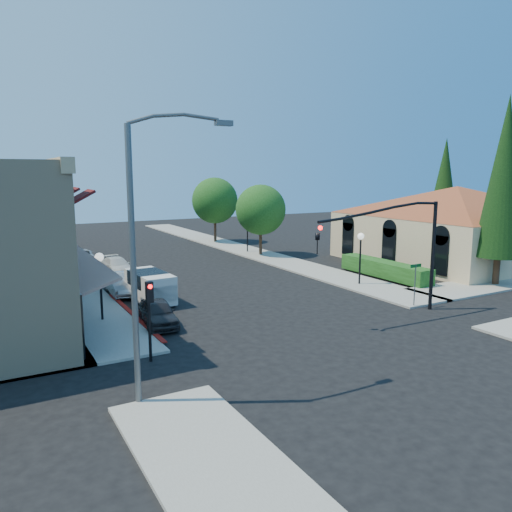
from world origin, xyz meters
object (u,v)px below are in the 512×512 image
conifer_near (504,177)px  signal_mast_arm (405,239)px  parked_car_b (121,284)px  secondary_signal (150,306)px  street_name_sign (415,278)px  lamppost_right_near (361,245)px  street_tree_a (261,210)px  parked_car_c (117,266)px  conifer_far (444,184)px  lamppost_left_far (59,238)px  parked_car_d (83,256)px  white_van (150,285)px  lamppost_right_far (247,224)px  parked_car_a (158,313)px  cobra_streetlight (143,245)px  lamppost_left_near (100,269)px  street_tree_b (215,201)px

conifer_near → signal_mast_arm: (-10.64, -2.00, -3.14)m
parked_car_b → secondary_signal: bearing=-96.2°
street_name_sign → lamppost_right_near: size_ratio=0.70×
street_tree_a → parked_car_b: 17.66m
street_tree_a → parked_car_c: 14.21m
conifer_far → street_tree_a: bearing=168.2°
conifer_far → lamppost_left_far: size_ratio=3.08×
parked_car_d → white_van: bearing=-81.5°
white_van → parked_car_b: 3.02m
lamppost_right_far → parked_car_b: (-14.70, -10.63, -2.06)m
conifer_far → parked_car_d: 35.60m
parked_car_b → conifer_far: bearing=10.1°
street_tree_a → white_van: size_ratio=1.57×
parked_car_c → parked_car_d: size_ratio=1.05×
signal_mast_arm → parked_car_c: 21.64m
signal_mast_arm → lamppost_left_far: (-14.36, 20.50, -1.35)m
parked_car_a → lamppost_left_far: bearing=104.8°
lamppost_right_near → parked_car_d: bearing=129.2°
lamppost_left_far → street_tree_a: bearing=0.0°
conifer_near → lamppost_right_near: 10.22m
lamppost_left_far → signal_mast_arm: bearing=-55.0°
white_van → parked_car_b: bearing=110.3°
lamppost_right_far → white_van: lamppost_right_far is taller
cobra_streetlight → lamppost_right_far: bearing=55.8°
secondary_signal → lamppost_right_near: 17.77m
signal_mast_arm → parked_car_d: (-12.06, 24.50, -3.54)m
lamppost_left_near → lamppost_right_far: bearing=43.3°
signal_mast_arm → secondary_signal: bearing=-179.6°
conifer_far → parked_car_c: conifer_far is taller
conifer_near → conifer_far: size_ratio=1.14×
street_tree_a → white_van: (-13.96, -11.44, -3.16)m
conifer_near → cobra_streetlight: 26.30m
lamppost_right_far → parked_car_d: lamppost_right_far is taller
lamppost_right_near → lamppost_right_far: bearing=90.0°
conifer_far → parked_car_a: (-34.20, -12.00, -5.71)m
lamppost_right_far → parked_car_d: bearing=172.3°
lamppost_right_far → parked_car_c: size_ratio=0.86×
signal_mast_arm → conifer_near: bearing=10.7°
lamppost_right_far → parked_car_b: lamppost_right_far is taller
conifer_far → lamppost_right_far: 20.72m
lamppost_right_near → parked_car_a: lamppost_right_near is taller
street_tree_a → street_tree_b: 10.01m
street_tree_a → white_van: street_tree_a is taller
cobra_streetlight → parked_car_a: bearing=69.8°
cobra_streetlight → parked_car_b: (2.95, 15.37, -4.59)m
parked_car_b → parked_car_c: 6.78m
street_tree_b → parked_car_c: (-13.60, -12.00, -3.94)m
cobra_streetlight → parked_car_b: bearing=79.1°
street_name_sign → conifer_far: bearing=37.6°
street_tree_b → white_van: 25.83m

